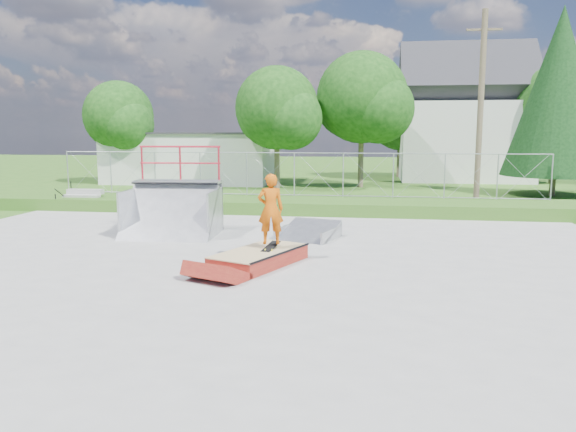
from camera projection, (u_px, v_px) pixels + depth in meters
The scene contains 19 objects.
ground at pixel (231, 268), 12.95m from camera, with size 120.00×120.00×0.00m, color #2E5E1A.
concrete_pad at pixel (231, 268), 12.95m from camera, with size 20.00×16.00×0.04m, color gray.
grass_berm at pixel (291, 205), 22.21m from camera, with size 24.00×3.00×0.50m, color #2E5E1A.
grind_box at pixel (259, 258), 13.15m from camera, with size 2.11×2.82×0.38m.
quarter_pipe at pixel (171, 192), 16.73m from camera, with size 2.69×2.27×2.69m, color #93959A, non-canonical shape.
flat_bank_ramp at pixel (308, 232), 16.41m from camera, with size 1.53×1.63×0.47m, color #93959A, non-canonical shape.
skateboard at pixel (271, 247), 13.31m from camera, with size 0.22×0.80×0.02m, color black.
skater at pixel (271, 212), 13.18m from camera, with size 0.61×0.40×1.67m, color #CA530A.
concrete_stairs at pixel (80, 200), 22.66m from camera, with size 1.50×1.60×0.80m, color gray, non-canonical shape.
chain_link_fence at pixel (294, 174), 23.01m from camera, with size 20.00×0.06×1.80m, color #9FA3A7, non-canonical shape.
utility_building_flat at pixel (194, 158), 35.43m from camera, with size 10.00×6.00×3.00m, color silver.
gable_house at pixel (464, 121), 36.48m from camera, with size 8.40×6.08×8.94m.
utility_pole at pixel (480, 110), 22.99m from camera, with size 0.24×0.24×8.00m, color brown.
tree_left_near at pixel (281, 111), 30.02m from camera, with size 4.76×4.48×6.65m.
tree_center at pixel (367, 101), 31.20m from camera, with size 5.44×5.12×7.60m.
tree_left_far at pixel (121, 118), 33.51m from camera, with size 4.42×4.16×6.18m.
tree_right_far at pixel (562, 108), 33.47m from camera, with size 5.10×4.80×7.12m.
tree_back_mid at pixel (403, 125), 38.89m from camera, with size 4.08×3.84×5.70m.
conifer_tree at pixel (559, 92), 27.06m from camera, with size 5.04×5.04×9.10m.
Camera 1 is at (3.18, -12.29, 3.11)m, focal length 35.00 mm.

